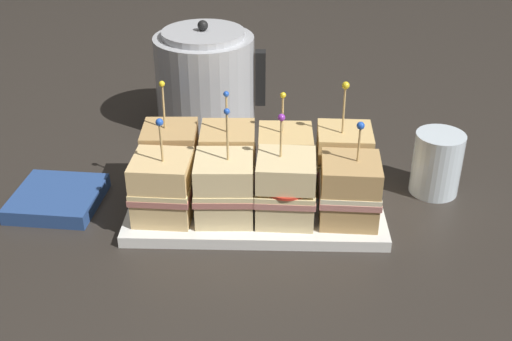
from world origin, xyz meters
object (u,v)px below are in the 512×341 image
(sandwich_front_far_right, at_px, (349,190))
(sandwich_back_center_right, at_px, (285,159))
(drinking_glass, at_px, (437,163))
(sandwich_front_far_left, at_px, (163,187))
(sandwich_back_far_left, at_px, (171,156))
(serving_platter, at_px, (256,205))
(sandwich_back_center_left, at_px, (228,158))
(sandwich_front_center_right, at_px, (286,188))
(napkin_stack, at_px, (57,198))
(sandwich_front_center_left, at_px, (224,188))
(kettle_steel, at_px, (206,80))
(sandwich_back_far_right, at_px, (343,159))

(sandwich_front_far_right, bearing_deg, sandwich_back_center_right, 135.39)
(sandwich_front_far_right, relative_size, drinking_glass, 1.52)
(sandwich_front_far_left, height_order, sandwich_front_far_right, sandwich_front_far_left)
(sandwich_front_far_left, relative_size, sandwich_back_far_left, 0.92)
(drinking_glass, bearing_deg, sandwich_front_far_left, -165.63)
(sandwich_front_far_left, bearing_deg, sandwich_back_far_left, 90.78)
(serving_platter, bearing_deg, sandwich_back_center_left, 135.67)
(serving_platter, xyz_separation_m, sandwich_front_far_right, (0.14, -0.05, 0.06))
(sandwich_front_center_right, relative_size, sandwich_front_far_right, 1.05)
(sandwich_front_far_right, distance_m, napkin_stack, 0.46)
(sandwich_front_center_left, xyz_separation_m, sandwich_back_far_left, (-0.09, 0.09, 0.00))
(sandwich_back_center_left, distance_m, drinking_glass, 0.34)
(drinking_glass, bearing_deg, sandwich_back_far_left, -177.70)
(sandwich_front_center_left, xyz_separation_m, kettle_steel, (-0.06, 0.36, 0.03))
(sandwich_front_center_left, distance_m, sandwich_back_center_right, 0.13)
(sandwich_front_far_right, bearing_deg, sandwich_front_center_left, 179.52)
(sandwich_back_far_left, bearing_deg, napkin_stack, -167.01)
(sandwich_front_far_left, distance_m, kettle_steel, 0.36)
(sandwich_back_far_left, distance_m, sandwich_back_center_right, 0.18)
(sandwich_front_far_left, xyz_separation_m, sandwich_front_far_right, (0.28, -0.00, -0.00))
(sandwich_front_far_right, bearing_deg, sandwich_front_far_left, 179.90)
(sandwich_front_far_right, xyz_separation_m, sandwich_back_far_right, (-0.00, 0.09, 0.00))
(kettle_steel, relative_size, drinking_glass, 2.03)
(serving_platter, distance_m, sandwich_back_far_right, 0.16)
(sandwich_back_center_left, bearing_deg, serving_platter, -44.33)
(sandwich_front_center_right, bearing_deg, sandwich_front_far_left, 179.80)
(serving_platter, height_order, drinking_glass, drinking_glass)
(kettle_steel, distance_m, drinking_glass, 0.47)
(serving_platter, height_order, sandwich_back_far_left, sandwich_back_far_left)
(sandwich_front_far_left, xyz_separation_m, sandwich_back_center_left, (0.09, 0.09, 0.00))
(sandwich_back_center_right, bearing_deg, kettle_steel, 119.66)
(sandwich_back_center_left, distance_m, sandwich_back_center_right, 0.09)
(sandwich_front_far_left, relative_size, sandwich_back_far_right, 0.89)
(sandwich_front_far_right, distance_m, kettle_steel, 0.44)
(sandwich_back_center_right, height_order, kettle_steel, kettle_steel)
(sandwich_front_center_left, xyz_separation_m, drinking_glass, (0.34, 0.11, -0.01))
(serving_platter, bearing_deg, sandwich_front_far_left, -161.37)
(sandwich_back_center_left, bearing_deg, sandwich_front_far_left, -135.01)
(serving_platter, relative_size, sandwich_back_far_right, 2.13)
(sandwich_back_center_left, bearing_deg, sandwich_front_center_right, -45.20)
(serving_platter, xyz_separation_m, sandwich_front_center_left, (-0.05, -0.05, 0.06))
(sandwich_front_far_left, xyz_separation_m, drinking_glass, (0.43, 0.11, -0.01))
(drinking_glass, bearing_deg, sandwich_front_center_left, -162.15)
(sandwich_front_center_right, height_order, sandwich_back_center_left, same)
(serving_platter, relative_size, sandwich_front_center_left, 2.22)
(sandwich_back_center_left, xyz_separation_m, drinking_glass, (0.34, 0.02, -0.02))
(serving_platter, bearing_deg, sandwich_back_far_right, 18.44)
(serving_platter, distance_m, sandwich_front_center_left, 0.09)
(sandwich_front_center_right, relative_size, sandwich_back_center_left, 1.00)
(napkin_stack, bearing_deg, sandwich_back_far_left, 12.99)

